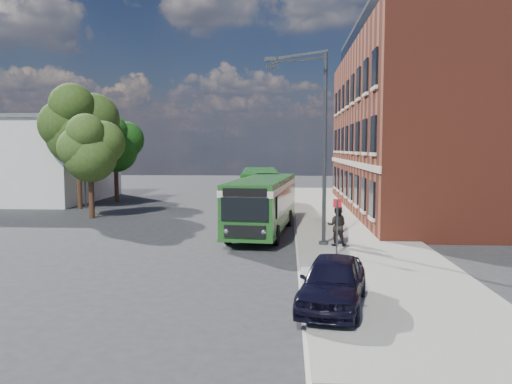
# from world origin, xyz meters

# --- Properties ---
(ground) EXTENTS (120.00, 120.00, 0.00)m
(ground) POSITION_xyz_m (0.00, 0.00, 0.00)
(ground) COLOR #2B2C2E
(ground) RESTS_ON ground
(pavement) EXTENTS (6.00, 48.00, 0.15)m
(pavement) POSITION_xyz_m (7.00, 8.00, 0.07)
(pavement) COLOR gray
(pavement) RESTS_ON ground
(kerb_line) EXTENTS (0.12, 48.00, 0.01)m
(kerb_line) POSITION_xyz_m (3.95, 8.00, 0.01)
(kerb_line) COLOR beige
(kerb_line) RESTS_ON ground
(brick_office) EXTENTS (12.10, 26.00, 14.20)m
(brick_office) POSITION_xyz_m (14.00, 12.00, 6.97)
(brick_office) COLOR maroon
(brick_office) RESTS_ON ground
(white_building) EXTENTS (9.40, 13.40, 7.30)m
(white_building) POSITION_xyz_m (-18.00, 18.00, 3.66)
(white_building) COLOR silver
(white_building) RESTS_ON ground
(flagpole) EXTENTS (0.95, 0.10, 9.00)m
(flagpole) POSITION_xyz_m (-12.45, 13.00, 4.94)
(flagpole) COLOR #3B3E40
(flagpole) RESTS_ON ground
(street_lamp) EXTENTS (2.96, 2.38, 9.00)m
(street_lamp) POSITION_xyz_m (4.84, -2.00, 4.79)
(street_lamp) COLOR #3B3E40
(street_lamp) RESTS_ON ground
(bus_stop_sign) EXTENTS (0.35, 0.08, 2.52)m
(bus_stop_sign) POSITION_xyz_m (5.60, -4.20, 1.51)
(bus_stop_sign) COLOR #3B3E40
(bus_stop_sign) RESTS_ON ground
(bus_front) EXTENTS (3.65, 11.02, 3.02)m
(bus_front) POSITION_xyz_m (2.15, 1.97, 1.83)
(bus_front) COLOR #1F561D
(bus_front) RESTS_ON ground
(bus_rear) EXTENTS (3.26, 12.40, 3.02)m
(bus_rear) POSITION_xyz_m (1.39, 12.11, 1.83)
(bus_rear) COLOR #145414
(bus_rear) RESTS_ON ground
(parked_car) EXTENTS (2.56, 4.53, 1.46)m
(parked_car) POSITION_xyz_m (4.80, -11.28, 0.88)
(parked_car) COLOR black
(parked_car) RESTS_ON pavement
(pedestrian_a) EXTENTS (0.71, 0.59, 1.66)m
(pedestrian_a) POSITION_xyz_m (5.93, -1.50, 0.98)
(pedestrian_a) COLOR black
(pedestrian_a) RESTS_ON pavement
(pedestrian_b) EXTENTS (1.03, 0.87, 1.86)m
(pedestrian_b) POSITION_xyz_m (5.79, -2.25, 1.08)
(pedestrian_b) COLOR black
(pedestrian_b) RESTS_ON pavement
(tree_left) EXTENTS (4.09, 3.89, 6.91)m
(tree_left) POSITION_xyz_m (-9.51, 6.95, 4.68)
(tree_left) COLOR #382214
(tree_left) RESTS_ON ground
(tree_mid) EXTENTS (5.61, 5.34, 9.47)m
(tree_mid) POSITION_xyz_m (-12.44, 11.93, 6.43)
(tree_mid) COLOR #382214
(tree_mid) RESTS_ON ground
(tree_right) EXTENTS (4.41, 4.19, 7.44)m
(tree_right) POSITION_xyz_m (-11.37, 17.14, 5.05)
(tree_right) COLOR #382214
(tree_right) RESTS_ON ground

